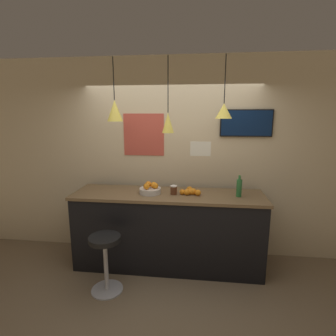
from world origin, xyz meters
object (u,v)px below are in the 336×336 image
at_px(fruit_bowl, 150,189).
at_px(mounted_tv, 246,123).
at_px(bar_stool, 105,253).
at_px(spread_jar, 174,190).
at_px(juice_bottle, 239,188).

bearing_deg(fruit_bowl, mounted_tv, 18.67).
relative_size(bar_stool, spread_jar, 5.93).
height_order(fruit_bowl, spread_jar, fruit_bowl).
relative_size(fruit_bowl, mounted_tv, 0.40).
distance_m(fruit_bowl, spread_jar, 0.32).
height_order(bar_stool, fruit_bowl, fruit_bowl).
bearing_deg(bar_stool, juice_bottle, 21.46).
xyz_separation_m(bar_stool, fruit_bowl, (0.43, 0.62, 0.61)).
height_order(bar_stool, juice_bottle, juice_bottle).
height_order(fruit_bowl, mounted_tv, mounted_tv).
height_order(bar_stool, spread_jar, spread_jar).
bearing_deg(fruit_bowl, bar_stool, -124.58).
relative_size(bar_stool, mounted_tv, 0.99).
height_order(juice_bottle, spread_jar, juice_bottle).
bearing_deg(bar_stool, spread_jar, 40.02).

